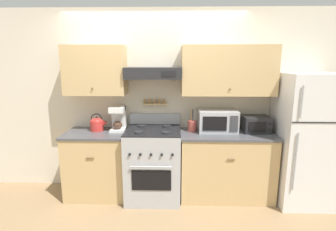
# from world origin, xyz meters

# --- Properties ---
(ground_plane) EXTENTS (16.00, 16.00, 0.00)m
(ground_plane) POSITION_xyz_m (0.00, 0.00, 0.00)
(ground_plane) COLOR #937551
(wall_back) EXTENTS (5.20, 0.46, 2.55)m
(wall_back) POSITION_xyz_m (0.08, 0.59, 1.41)
(wall_back) COLOR beige
(wall_back) RESTS_ON ground_plane
(counter_left) EXTENTS (0.83, 0.62, 0.90)m
(counter_left) POSITION_xyz_m (-0.78, 0.31, 0.45)
(counter_left) COLOR tan
(counter_left) RESTS_ON ground_plane
(counter_right) EXTENTS (1.25, 0.62, 0.90)m
(counter_right) POSITION_xyz_m (0.99, 0.31, 0.45)
(counter_right) COLOR tan
(counter_right) RESTS_ON ground_plane
(stove_range) EXTENTS (0.72, 0.71, 1.11)m
(stove_range) POSITION_xyz_m (-0.00, 0.27, 0.48)
(stove_range) COLOR #ADAFB5
(stove_range) RESTS_ON ground_plane
(refrigerator) EXTENTS (0.69, 0.74, 1.71)m
(refrigerator) POSITION_xyz_m (1.97, 0.24, 0.85)
(refrigerator) COLOR white
(refrigerator) RESTS_ON ground_plane
(tea_kettle) EXTENTS (0.23, 0.18, 0.24)m
(tea_kettle) POSITION_xyz_m (-0.79, 0.40, 1.00)
(tea_kettle) COLOR red
(tea_kettle) RESTS_ON counter_left
(coffee_maker) EXTENTS (0.20, 0.26, 0.34)m
(coffee_maker) POSITION_xyz_m (-0.50, 0.44, 1.07)
(coffee_maker) COLOR white
(coffee_maker) RESTS_ON counter_left
(microwave) EXTENTS (0.52, 0.36, 0.29)m
(microwave) POSITION_xyz_m (0.87, 0.42, 1.05)
(microwave) COLOR #ADAFB5
(microwave) RESTS_ON counter_right
(utensil_crock) EXTENTS (0.12, 0.12, 0.30)m
(utensil_crock) POSITION_xyz_m (0.52, 0.40, 0.98)
(utensil_crock) COLOR #B24C42
(utensil_crock) RESTS_ON counter_right
(toaster_oven) EXTENTS (0.35, 0.32, 0.21)m
(toaster_oven) POSITION_xyz_m (1.39, 0.40, 1.01)
(toaster_oven) COLOR #232326
(toaster_oven) RESTS_ON counter_right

